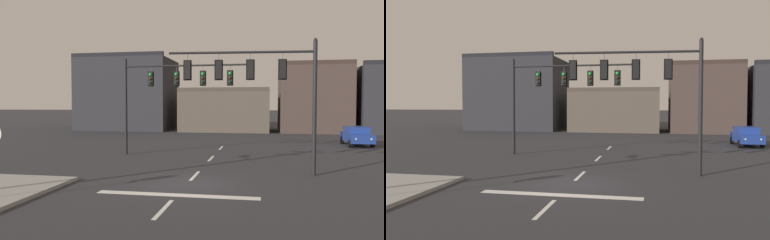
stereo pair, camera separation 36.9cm
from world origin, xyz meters
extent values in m
plane|color=#2B2B30|center=(0.00, 0.00, 0.00)|extent=(400.00, 400.00, 0.00)
cube|color=silver|center=(0.00, -2.00, 0.00)|extent=(6.40, 0.50, 0.01)
cube|color=silver|center=(0.00, -4.00, 0.00)|extent=(0.16, 2.40, 0.01)
cube|color=silver|center=(0.00, 2.00, 0.00)|extent=(0.16, 2.40, 0.01)
cube|color=silver|center=(0.00, 8.00, 0.00)|extent=(0.16, 2.40, 0.01)
cube|color=silver|center=(0.00, 14.00, 0.00)|extent=(0.16, 2.40, 0.01)
cylinder|color=black|center=(5.74, 3.14, 3.29)|extent=(0.20, 0.20, 6.58)
cylinder|color=black|center=(2.17, 2.82, 6.07)|extent=(7.16, 0.75, 0.12)
sphere|color=black|center=(5.74, 3.14, 6.63)|extent=(0.18, 0.18, 0.18)
cylinder|color=#56565B|center=(4.19, 3.00, 5.83)|extent=(0.03, 0.03, 0.35)
cube|color=black|center=(4.19, 3.00, 5.21)|extent=(0.32, 0.27, 0.90)
sphere|color=green|center=(4.17, 3.13, 5.49)|extent=(0.20, 0.20, 0.20)
sphere|color=#2D2314|center=(4.17, 3.13, 5.21)|extent=(0.20, 0.20, 0.20)
sphere|color=black|center=(4.17, 3.13, 4.93)|extent=(0.20, 0.20, 0.20)
cube|color=black|center=(4.19, 2.98, 5.21)|extent=(0.42, 0.07, 1.02)
cylinder|color=#56565B|center=(2.63, 2.86, 5.83)|extent=(0.03, 0.03, 0.35)
cube|color=black|center=(2.63, 2.86, 5.21)|extent=(0.32, 0.27, 0.90)
sphere|color=green|center=(2.62, 2.99, 5.49)|extent=(0.20, 0.20, 0.20)
sphere|color=#2D2314|center=(2.62, 2.99, 5.21)|extent=(0.20, 0.20, 0.20)
sphere|color=black|center=(2.62, 2.99, 4.93)|extent=(0.20, 0.20, 0.20)
cube|color=black|center=(2.63, 2.84, 5.21)|extent=(0.42, 0.07, 1.02)
cylinder|color=#56565B|center=(1.08, 2.73, 5.83)|extent=(0.03, 0.03, 0.35)
cube|color=black|center=(1.08, 2.73, 5.21)|extent=(0.32, 0.27, 0.90)
sphere|color=green|center=(1.07, 2.85, 5.49)|extent=(0.20, 0.20, 0.20)
sphere|color=#2D2314|center=(1.07, 2.85, 5.21)|extent=(0.20, 0.20, 0.20)
sphere|color=black|center=(1.07, 2.85, 4.93)|extent=(0.20, 0.20, 0.20)
cube|color=black|center=(1.08, 2.71, 5.21)|extent=(0.42, 0.07, 1.02)
cylinder|color=#56565B|center=(-0.48, 2.59, 5.83)|extent=(0.03, 0.03, 0.35)
cube|color=black|center=(-0.48, 2.59, 5.21)|extent=(0.32, 0.27, 0.90)
sphere|color=green|center=(-0.49, 2.72, 5.49)|extent=(0.20, 0.20, 0.20)
sphere|color=#2D2314|center=(-0.49, 2.72, 5.21)|extent=(0.20, 0.20, 0.20)
sphere|color=black|center=(-0.49, 2.72, 4.93)|extent=(0.20, 0.20, 0.20)
cube|color=black|center=(-0.47, 2.57, 5.21)|extent=(0.42, 0.07, 1.02)
cylinder|color=black|center=(-6.11, 8.94, 3.27)|extent=(0.20, 0.20, 6.54)
cylinder|color=black|center=(-1.95, 8.94, 6.10)|extent=(8.32, 0.13, 0.12)
sphere|color=black|center=(-6.11, 8.94, 6.59)|extent=(0.18, 0.18, 0.18)
cylinder|color=#56565B|center=(-4.30, 8.94, 5.86)|extent=(0.03, 0.03, 0.35)
cube|color=black|center=(-4.30, 8.94, 5.24)|extent=(0.30, 0.24, 0.90)
sphere|color=green|center=(-4.30, 8.81, 5.52)|extent=(0.20, 0.20, 0.20)
sphere|color=#2D2314|center=(-4.30, 8.81, 5.24)|extent=(0.20, 0.20, 0.20)
sphere|color=black|center=(-4.30, 8.81, 4.96)|extent=(0.20, 0.20, 0.20)
cube|color=black|center=(-4.30, 8.96, 5.24)|extent=(0.42, 0.03, 1.02)
cylinder|color=#56565B|center=(-2.49, 8.94, 5.86)|extent=(0.03, 0.03, 0.35)
cube|color=black|center=(-2.49, 8.94, 5.24)|extent=(0.30, 0.24, 0.90)
sphere|color=green|center=(-2.49, 8.81, 5.52)|extent=(0.20, 0.20, 0.20)
sphere|color=#2D2314|center=(-2.49, 8.81, 5.24)|extent=(0.20, 0.20, 0.20)
sphere|color=black|center=(-2.49, 8.81, 4.96)|extent=(0.20, 0.20, 0.20)
cube|color=black|center=(-2.49, 8.96, 5.24)|extent=(0.42, 0.03, 1.02)
cylinder|color=#56565B|center=(-0.68, 8.94, 5.86)|extent=(0.03, 0.03, 0.35)
cube|color=black|center=(-0.68, 8.94, 5.24)|extent=(0.30, 0.24, 0.90)
sphere|color=green|center=(-0.68, 8.81, 5.52)|extent=(0.20, 0.20, 0.20)
sphere|color=#2D2314|center=(-0.68, 8.81, 5.24)|extent=(0.20, 0.20, 0.20)
sphere|color=black|center=(-0.68, 8.81, 4.96)|extent=(0.20, 0.20, 0.20)
cube|color=black|center=(-0.68, 8.96, 5.24)|extent=(0.42, 0.03, 1.02)
cylinder|color=#56565B|center=(1.13, 8.94, 5.86)|extent=(0.03, 0.03, 0.35)
cube|color=black|center=(1.13, 8.94, 5.24)|extent=(0.30, 0.24, 0.90)
sphere|color=green|center=(1.13, 8.81, 5.52)|extent=(0.20, 0.20, 0.20)
sphere|color=#2D2314|center=(1.13, 8.81, 5.24)|extent=(0.20, 0.20, 0.20)
sphere|color=black|center=(1.13, 8.81, 4.96)|extent=(0.20, 0.20, 0.20)
cube|color=black|center=(1.13, 8.96, 5.24)|extent=(0.42, 0.03, 1.02)
cube|color=navy|center=(11.09, 17.70, 0.70)|extent=(1.86, 4.42, 0.70)
cube|color=navy|center=(11.09, 17.85, 1.33)|extent=(1.63, 2.49, 0.56)
cube|color=#2D3842|center=(11.10, 17.08, 1.31)|extent=(1.52, 0.27, 0.47)
cube|color=#2D3842|center=(11.07, 19.02, 1.31)|extent=(1.52, 0.24, 0.46)
cylinder|color=black|center=(11.96, 16.26, 0.32)|extent=(0.23, 0.64, 0.64)
cylinder|color=black|center=(10.26, 16.24, 0.32)|extent=(0.23, 0.64, 0.64)
cylinder|color=black|center=(11.92, 19.16, 0.32)|extent=(0.23, 0.64, 0.64)
cylinder|color=black|center=(10.22, 19.14, 0.32)|extent=(0.23, 0.64, 0.64)
sphere|color=silver|center=(11.69, 15.53, 0.75)|extent=(0.16, 0.16, 0.16)
sphere|color=silver|center=(10.54, 15.51, 0.75)|extent=(0.16, 0.16, 0.16)
cube|color=maroon|center=(11.06, 19.88, 0.78)|extent=(1.37, 0.06, 0.12)
cube|color=#2D2D33|center=(-15.11, 34.21, 4.80)|extent=(12.28, 9.14, 9.60)
cube|color=black|center=(-15.11, 29.94, 9.85)|extent=(12.28, 0.60, 0.50)
cube|color=brown|center=(-1.53, 34.07, 2.52)|extent=(11.23, 8.86, 5.04)
cube|color=#493F35|center=(-1.53, 29.94, 5.29)|extent=(11.23, 0.60, 0.50)
cube|color=#473833|center=(9.57, 34.01, 4.04)|extent=(8.37, 8.74, 8.09)
cube|color=#3A2B26|center=(9.57, 29.94, 8.34)|extent=(8.37, 0.60, 0.50)
cube|color=#2D2D33|center=(18.21, 35.79, 3.98)|extent=(7.31, 12.29, 7.97)
camera|label=1|loc=(3.22, -16.11, 3.51)|focal=35.42mm
camera|label=2|loc=(3.58, -16.04, 3.51)|focal=35.42mm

